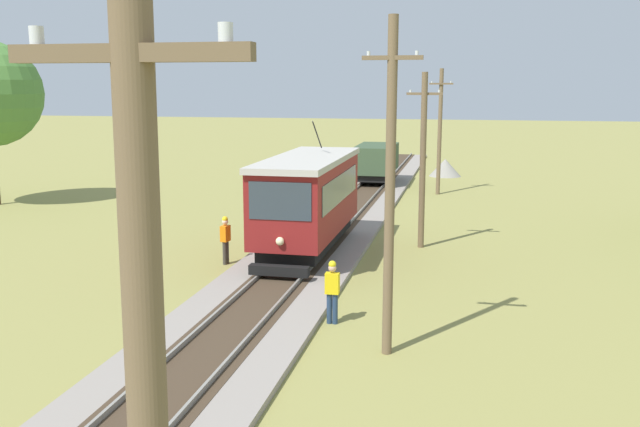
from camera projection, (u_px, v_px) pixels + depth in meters
name	position (u px, v px, depth m)	size (l,w,h in m)	color
red_tram	(308.00, 199.00, 26.43)	(2.60, 8.54, 4.79)	maroon
freight_car	(376.00, 162.00, 45.22)	(2.40, 5.20, 2.31)	#384C33
utility_pole_near_tram	(390.00, 186.00, 16.37)	(1.40, 0.39, 8.06)	brown
utility_pole_mid	(423.00, 159.00, 27.42)	(1.40, 0.43, 6.97)	brown
utility_pole_far	(440.00, 130.00, 41.27)	(1.40, 0.61, 7.43)	brown
gravel_pile	(445.00, 168.00, 49.88)	(2.28, 2.28, 1.25)	gray
track_worker	(332.00, 289.00, 18.98)	(0.38, 0.24, 1.78)	navy
second_worker	(225.00, 238.00, 25.34)	(0.30, 0.41, 1.78)	#38332D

